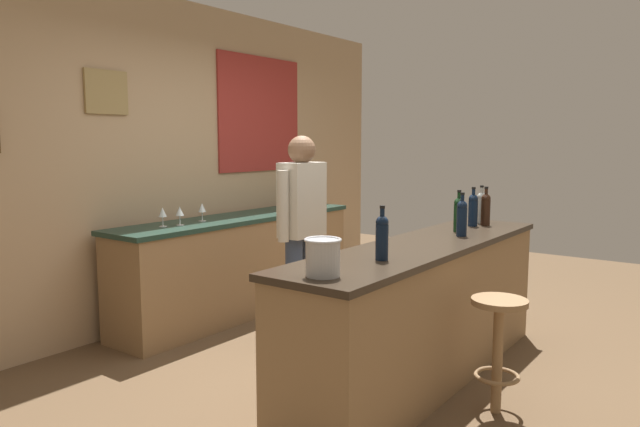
{
  "coord_description": "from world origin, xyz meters",
  "views": [
    {
      "loc": [
        -3.43,
        -2.09,
        1.58
      ],
      "look_at": [
        0.01,
        0.45,
        1.05
      ],
      "focal_mm": 32.95,
      "sensor_mm": 36.0,
      "label": 1
    }
  ],
  "objects_px": {
    "wine_bottle_a": "(382,236)",
    "wine_bottle_f": "(481,206)",
    "wine_glass_d": "(296,198)",
    "wine_bottle_c": "(459,213)",
    "ice_bucket": "(323,256)",
    "bar_stool": "(498,336)",
    "wine_bottle_b": "(462,217)",
    "wine_glass_c": "(202,208)",
    "wine_glass_a": "(163,213)",
    "wine_glass_b": "(180,212)",
    "bartender": "(302,226)",
    "wine_bottle_d": "(473,209)",
    "wine_bottle_e": "(486,208)"
  },
  "relations": [
    {
      "from": "wine_bottle_c",
      "to": "wine_bottle_a",
      "type": "bearing_deg",
      "value": -176.46
    },
    {
      "from": "wine_bottle_f",
      "to": "wine_glass_d",
      "type": "distance_m",
      "value": 1.92
    },
    {
      "from": "wine_bottle_e",
      "to": "wine_glass_c",
      "type": "relative_size",
      "value": 1.97
    },
    {
      "from": "bar_stool",
      "to": "wine_glass_a",
      "type": "xyz_separation_m",
      "value": [
        -0.27,
        2.64,
        0.55
      ]
    },
    {
      "from": "wine_bottle_b",
      "to": "wine_bottle_c",
      "type": "bearing_deg",
      "value": 29.36
    },
    {
      "from": "bar_stool",
      "to": "wine_glass_d",
      "type": "distance_m",
      "value": 2.92
    },
    {
      "from": "bartender",
      "to": "wine_bottle_f",
      "type": "bearing_deg",
      "value": -42.01
    },
    {
      "from": "wine_bottle_b",
      "to": "wine_glass_c",
      "type": "bearing_deg",
      "value": 101.87
    },
    {
      "from": "wine_bottle_a",
      "to": "ice_bucket",
      "type": "height_order",
      "value": "wine_bottle_a"
    },
    {
      "from": "wine_bottle_b",
      "to": "wine_bottle_d",
      "type": "distance_m",
      "value": 0.53
    },
    {
      "from": "wine_glass_d",
      "to": "bartender",
      "type": "bearing_deg",
      "value": -139.37
    },
    {
      "from": "wine_glass_d",
      "to": "bar_stool",
      "type": "bearing_deg",
      "value": -117.18
    },
    {
      "from": "wine_bottle_f",
      "to": "wine_bottle_a",
      "type": "bearing_deg",
      "value": -176.4
    },
    {
      "from": "wine_bottle_c",
      "to": "wine_glass_c",
      "type": "distance_m",
      "value": 2.14
    },
    {
      "from": "bar_stool",
      "to": "wine_bottle_b",
      "type": "relative_size",
      "value": 2.22
    },
    {
      "from": "ice_bucket",
      "to": "wine_glass_a",
      "type": "relative_size",
      "value": 1.21
    },
    {
      "from": "wine_bottle_c",
      "to": "wine_bottle_f",
      "type": "relative_size",
      "value": 1.0
    },
    {
      "from": "bar_stool",
      "to": "wine_glass_a",
      "type": "relative_size",
      "value": 4.39
    },
    {
      "from": "bar_stool",
      "to": "wine_glass_b",
      "type": "distance_m",
      "value": 2.65
    },
    {
      "from": "wine_glass_b",
      "to": "bar_stool",
      "type": "bearing_deg",
      "value": -87.01
    },
    {
      "from": "wine_bottle_c",
      "to": "wine_glass_d",
      "type": "distance_m",
      "value": 2.03
    },
    {
      "from": "wine_bottle_c",
      "to": "wine_bottle_f",
      "type": "xyz_separation_m",
      "value": [
        0.53,
        0.03,
        0.0
      ]
    },
    {
      "from": "wine_bottle_e",
      "to": "wine_glass_d",
      "type": "xyz_separation_m",
      "value": [
        0.11,
        2.0,
        -0.05
      ]
    },
    {
      "from": "wine_bottle_b",
      "to": "wine_glass_d",
      "type": "relative_size",
      "value": 1.97
    },
    {
      "from": "wine_bottle_a",
      "to": "wine_glass_d",
      "type": "xyz_separation_m",
      "value": [
        1.77,
        2.03,
        -0.05
      ]
    },
    {
      "from": "wine_bottle_d",
      "to": "wine_bottle_f",
      "type": "bearing_deg",
      "value": 2.84
    },
    {
      "from": "bartender",
      "to": "wine_bottle_e",
      "type": "distance_m",
      "value": 1.45
    },
    {
      "from": "wine_glass_a",
      "to": "wine_glass_b",
      "type": "xyz_separation_m",
      "value": [
        0.13,
        -0.05,
        0.0
      ]
    },
    {
      "from": "wine_bottle_c",
      "to": "wine_glass_c",
      "type": "relative_size",
      "value": 1.97
    },
    {
      "from": "wine_bottle_e",
      "to": "wine_glass_d",
      "type": "relative_size",
      "value": 1.97
    },
    {
      "from": "wine_bottle_b",
      "to": "ice_bucket",
      "type": "distance_m",
      "value": 1.56
    },
    {
      "from": "bartender",
      "to": "wine_glass_b",
      "type": "height_order",
      "value": "bartender"
    },
    {
      "from": "wine_bottle_b",
      "to": "wine_glass_c",
      "type": "relative_size",
      "value": 1.97
    },
    {
      "from": "wine_bottle_d",
      "to": "bar_stool",
      "type": "bearing_deg",
      "value": -150.82
    },
    {
      "from": "bar_stool",
      "to": "wine_bottle_c",
      "type": "distance_m",
      "value": 1.14
    },
    {
      "from": "wine_bottle_a",
      "to": "wine_bottle_f",
      "type": "distance_m",
      "value": 1.76
    },
    {
      "from": "wine_bottle_f",
      "to": "wine_glass_b",
      "type": "distance_m",
      "value": 2.43
    },
    {
      "from": "bartender",
      "to": "wine_glass_c",
      "type": "distance_m",
      "value": 1.03
    },
    {
      "from": "wine_bottle_d",
      "to": "wine_bottle_e",
      "type": "relative_size",
      "value": 1.0
    },
    {
      "from": "wine_bottle_a",
      "to": "wine_glass_a",
      "type": "relative_size",
      "value": 1.97
    },
    {
      "from": "wine_bottle_c",
      "to": "ice_bucket",
      "type": "height_order",
      "value": "wine_bottle_c"
    },
    {
      "from": "wine_bottle_d",
      "to": "wine_glass_d",
      "type": "distance_m",
      "value": 1.94
    },
    {
      "from": "ice_bucket",
      "to": "wine_glass_a",
      "type": "height_order",
      "value": "ice_bucket"
    },
    {
      "from": "ice_bucket",
      "to": "wine_glass_c",
      "type": "relative_size",
      "value": 1.21
    },
    {
      "from": "wine_bottle_f",
      "to": "wine_glass_d",
      "type": "xyz_separation_m",
      "value": [
        0.01,
        1.92,
        -0.05
      ]
    },
    {
      "from": "wine_glass_d",
      "to": "wine_bottle_a",
      "type": "bearing_deg",
      "value": -130.99
    },
    {
      "from": "wine_bottle_a",
      "to": "wine_bottle_f",
      "type": "xyz_separation_m",
      "value": [
        1.76,
        0.11,
        0.0
      ]
    },
    {
      "from": "wine_glass_d",
      "to": "wine_bottle_e",
      "type": "bearing_deg",
      "value": -93.11
    },
    {
      "from": "bartender",
      "to": "wine_bottle_d",
      "type": "distance_m",
      "value": 1.34
    },
    {
      "from": "wine_bottle_c",
      "to": "wine_glass_d",
      "type": "xyz_separation_m",
      "value": [
        0.54,
        1.96,
        -0.05
      ]
    }
  ]
}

